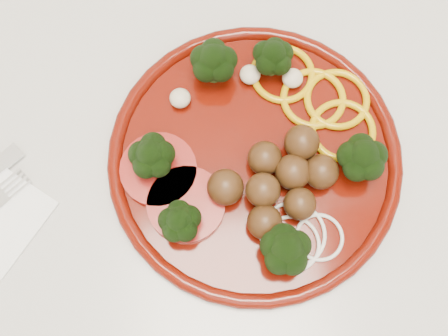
{
  "coord_description": "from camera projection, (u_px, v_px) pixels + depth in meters",
  "views": [
    {
      "loc": [
        -0.23,
        1.55,
        1.42
      ],
      "look_at": [
        -0.21,
        1.71,
        0.92
      ],
      "focal_mm": 45.0,
      "sensor_mm": 36.0,
      "label": 1
    }
  ],
  "objects": [
    {
      "name": "counter",
      "position": [
        347.0,
        241.0,
        0.97
      ],
      "size": [
        2.4,
        0.6,
        0.9
      ],
      "color": "silver",
      "rests_on": "ground"
    },
    {
      "name": "plate",
      "position": [
        256.0,
        158.0,
        0.52
      ],
      "size": [
        0.28,
        0.28,
        0.06
      ],
      "rotation": [
        0.0,
        0.0,
        0.35
      ],
      "color": "#4D0B03",
      "rests_on": "counter"
    }
  ]
}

